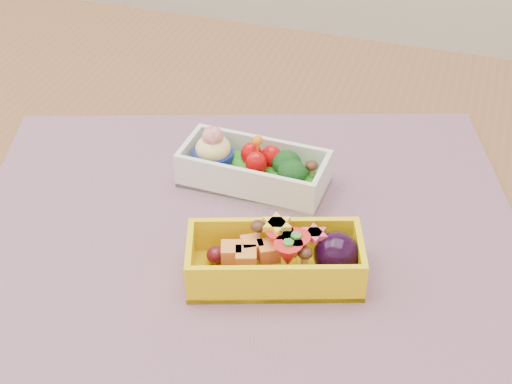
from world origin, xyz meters
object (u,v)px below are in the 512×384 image
(table, at_px, (227,274))
(placemat, at_px, (247,226))
(bento_white, at_px, (253,168))
(bento_yellow, at_px, (279,258))

(table, relative_size, placemat, 2.33)
(bento_white, bearing_deg, table, -117.48)
(table, distance_m, bento_white, 0.13)
(table, bearing_deg, bento_white, 60.41)
(placemat, xyz_separation_m, bento_yellow, (0.05, -0.06, 0.02))
(bento_yellow, bearing_deg, placemat, 111.20)
(bento_white, xyz_separation_m, bento_yellow, (0.06, -0.12, 0.00))
(table, xyz_separation_m, bento_yellow, (0.08, -0.09, 0.12))
(placemat, bearing_deg, table, 137.71)
(table, relative_size, bento_white, 8.14)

